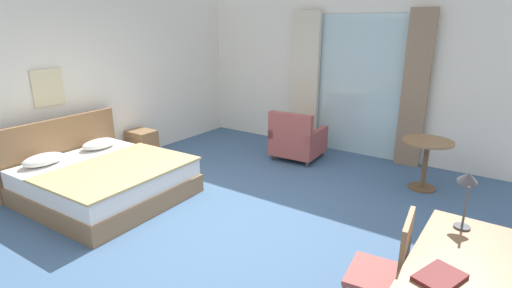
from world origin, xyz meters
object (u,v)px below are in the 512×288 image
Objects in this scene: closed_book at (440,277)px; nightstand at (142,145)px; desk_chair at (388,267)px; bed at (103,179)px; writing_desk at (462,268)px; desk_lamp at (467,184)px; framed_picture at (48,88)px; armchair_by_window at (297,141)px; round_cafe_table at (427,153)px.

nightstand is at bearing -179.50° from closed_book.
bed is at bearing 177.50° from desk_chair.
desk_chair reaches higher than writing_desk.
desk_lamp is 0.86× the size of framed_picture.
bed is 1.57m from nightstand.
armchair_by_window reaches higher than writing_desk.
desk_chair reaches higher than closed_book.
writing_desk is at bearing -15.23° from nightstand.
armchair_by_window is (-2.85, 2.43, -0.74)m from desk_lamp.
bed is at bearing -115.96° from armchair_by_window.
desk_chair is 1.10× the size of armchair_by_window.
bed is 4.50× the size of desk_lamp.
framed_picture reaches higher than nightstand.
round_cafe_table is (-0.72, 2.34, -0.54)m from desk_lamp.
desk_lamp is at bearing 109.61° from closed_book.
framed_picture is (-4.64, -2.82, 0.88)m from round_cafe_table.
desk_chair is at bearing -83.48° from round_cafe_table.
desk_chair is at bearing -1.99° from framed_picture.
round_cafe_table is (-0.81, 2.89, -0.11)m from writing_desk.
desk_chair is at bearing -51.14° from armchair_by_window.
desk_lamp is at bearing -40.42° from armchair_by_window.
desk_lamp is (0.37, 0.65, 0.54)m from desk_chair.
desk_chair reaches higher than round_cafe_table.
bed is 2.79× the size of round_cafe_table.
nightstand is 1.00× the size of framed_picture.
desk_chair is at bearing -17.76° from nightstand.
bed is at bearing 179.07° from writing_desk.
armchair_by_window is (2.23, 1.57, 0.08)m from nightstand.
bed is 1.59m from framed_picture.
bed is at bearing -0.14° from framed_picture.
nightstand is 5.38m from writing_desk.
writing_desk is 5.51m from framed_picture.
armchair_by_window reaches higher than nightstand.
bed is at bearing -141.56° from round_cafe_table.
desk_lamp is 5.39m from framed_picture.
armchair_by_window is at bearing 177.66° from round_cafe_table.
armchair_by_window is 1.68× the size of framed_picture.
armchair_by_window is at bearing 150.21° from closed_book.
bed is 4.31m from closed_book.
armchair_by_window is at bearing 49.18° from framed_picture.
bed is 3.90m from desk_chair.
closed_book is 0.43× the size of round_cafe_table.
writing_desk is 2.49× the size of framed_picture.
bed is 3.88× the size of nightstand.
armchair_by_window is at bearing 35.03° from nightstand.
nightstand is 4.62m from round_cafe_table.
round_cafe_table is (2.14, -0.09, 0.20)m from armchair_by_window.
desk_chair is at bearing -120.00° from desk_lamp.
writing_desk is 0.49m from desk_chair.
framed_picture is at bearing -148.77° from round_cafe_table.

